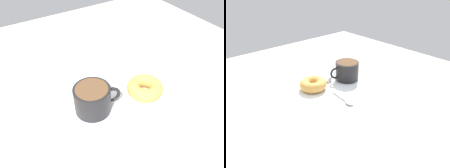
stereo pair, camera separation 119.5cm
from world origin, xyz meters
TOP-DOWN VIEW (x-y plane):
  - ground_plane at (0.00, 0.00)cm, footprint 120.00×120.00cm
  - napkin at (-1.25, -0.11)cm, footprint 30.33×30.33cm
  - coffee_cup at (2.75, -8.40)cm, footprint 9.55×12.37cm
  - donut at (5.06, 6.94)cm, footprint 10.28×10.28cm
  - spoon at (-10.28, 3.87)cm, footprint 11.49×2.63cm
  - sugar_cube at (6.08, -1.43)cm, footprint 1.87×1.87cm

SIDE VIEW (x-z plane):
  - ground_plane at x=0.00cm, z-range -2.00..0.00cm
  - napkin at x=-1.25cm, z-range 0.00..0.30cm
  - spoon at x=-10.28cm, z-range 0.26..1.16cm
  - sugar_cube at x=6.08cm, z-range 0.30..2.17cm
  - donut at x=5.06cm, z-range 0.30..4.15cm
  - coffee_cup at x=2.75cm, z-range 0.45..7.91cm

